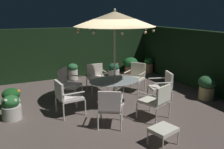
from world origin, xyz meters
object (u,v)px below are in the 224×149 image
patio_umbrella (115,19)px  potted_plant_back_center (148,65)px  potted_plant_right_near (207,86)px  patio_dining_table (115,85)px  patio_chair_southeast (67,82)px  potted_plant_back_left (114,70)px  patio_chair_northeast (136,75)px  potted_plant_front_corner (131,65)px  patio_chair_north (163,85)px  potted_plant_left_near (11,97)px  patio_chair_east (96,75)px  patio_chair_west (157,99)px  potted_plant_right_far (11,108)px  patio_chair_south (66,95)px  patio_chair_southwest (110,106)px  ottoman_footrest (163,130)px  potted_plant_left_far (73,71)px

patio_umbrella → potted_plant_back_center: patio_umbrella is taller
potted_plant_right_near → potted_plant_back_center: bearing=86.0°
patio_dining_table → patio_umbrella: patio_umbrella is taller
potted_plant_right_near → patio_chair_southeast: bearing=155.7°
potted_plant_back_left → patio_umbrella: bearing=-115.3°
patio_chair_northeast → potted_plant_front_corner: bearing=64.7°
patio_chair_north → potted_plant_left_near: bearing=161.3°
patio_chair_east → potted_plant_right_near: (2.79, -2.34, -0.11)m
patio_chair_west → potted_plant_right_near: size_ratio=1.22×
patio_chair_northeast → potted_plant_right_far: bearing=-170.8°
potted_plant_back_center → patio_dining_table: bearing=-137.4°
patio_chair_southeast → potted_plant_back_center: (4.23, 1.88, -0.25)m
patio_chair_south → potted_plant_back_left: size_ratio=1.70×
patio_chair_northeast → patio_chair_south: bearing=-159.9°
potted_plant_right_near → patio_chair_south: bearing=170.6°
patio_chair_west → patio_dining_table: bearing=110.2°
potted_plant_front_corner → potted_plant_back_left: 0.89m
patio_umbrella → patio_chair_south: patio_umbrella is taller
patio_chair_southwest → ottoman_footrest: bearing=-60.9°
patio_dining_table → patio_chair_south: bearing=-174.4°
patio_chair_north → patio_chair_west: patio_chair_west is taller
potted_plant_left_near → potted_plant_back_left: bearing=25.3°
patio_chair_west → patio_chair_east: bearing=99.8°
patio_chair_southeast → potted_plant_right_far: bearing=-155.9°
patio_chair_southwest → potted_plant_front_corner: patio_chair_southwest is taller
potted_plant_front_corner → potted_plant_right_near: size_ratio=0.93×
patio_chair_north → potted_plant_front_corner: size_ratio=1.29×
patio_chair_northeast → patio_chair_east: bearing=152.2°
patio_chair_south → potted_plant_front_corner: patio_chair_south is taller
patio_umbrella → patio_chair_west: (0.52, -1.40, -1.94)m
potted_plant_right_near → potted_plant_left_far: bearing=128.2°
patio_chair_south → potted_plant_right_far: (-1.35, 0.34, -0.24)m
patio_dining_table → potted_plant_right_near: potted_plant_right_near is taller
patio_chair_northeast → potted_plant_front_corner: patio_chair_northeast is taller
ottoman_footrest → potted_plant_front_corner: 6.05m
patio_chair_southeast → potted_plant_back_left: patio_chair_southeast is taller
potted_plant_left_near → ottoman_footrest: bearing=-52.1°
patio_dining_table → ottoman_footrest: (-0.08, -2.48, -0.27)m
ottoman_footrest → patio_chair_north: bearing=53.5°
potted_plant_right_near → patio_chair_east: bearing=140.0°
patio_dining_table → patio_chair_east: patio_chair_east is taller
patio_chair_east → ottoman_footrest: bearing=-91.4°
potted_plant_left_far → patio_umbrella: bearing=-83.6°
potted_plant_back_left → patio_chair_southeast: bearing=-141.5°
patio_chair_south → potted_plant_left_near: (-1.31, 1.15, -0.24)m
ottoman_footrest → potted_plant_back_center: potted_plant_back_center is taller
patio_chair_northeast → potted_plant_left_far: (-1.58, 2.31, -0.21)m
patio_chair_east → potted_plant_right_near: size_ratio=1.19×
ottoman_footrest → patio_chair_west: bearing=60.9°
potted_plant_right_near → potted_plant_left_far: size_ratio=1.15×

